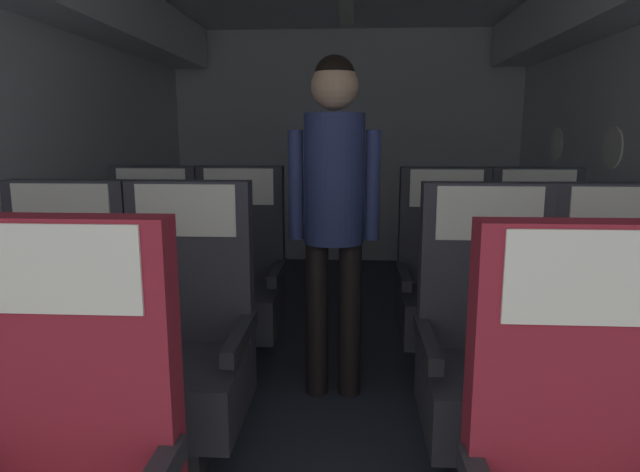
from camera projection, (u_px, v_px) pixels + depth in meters
ground at (337, 390)px, 2.78m from camera, size 3.65×6.18×0.02m
fuselage_shell at (341, 56)px, 2.73m from camera, size 3.53×5.83×2.32m
seat_b_left_window at (60, 347)px, 2.11m from camera, size 0.51×0.51×1.10m
seat_b_left_aisle at (184, 350)px, 2.08m from camera, size 0.51×0.51×1.10m
seat_b_right_aisle at (622, 361)px, 1.98m from camera, size 0.51×0.51×1.10m
seat_b_right_window at (488, 359)px, 2.00m from camera, size 0.51×0.51×1.10m
seat_c_left_window at (150, 283)px, 3.01m from camera, size 0.51×0.51×1.10m
seat_c_left_aisle at (238, 283)px, 3.01m from camera, size 0.51×0.51×1.10m
seat_c_right_aisle at (537, 288)px, 2.91m from camera, size 0.51×0.51×1.10m
seat_c_right_window at (445, 288)px, 2.91m from camera, size 0.51×0.51×1.10m
flight_attendant at (334, 193)px, 2.55m from camera, size 0.43×0.28×1.63m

